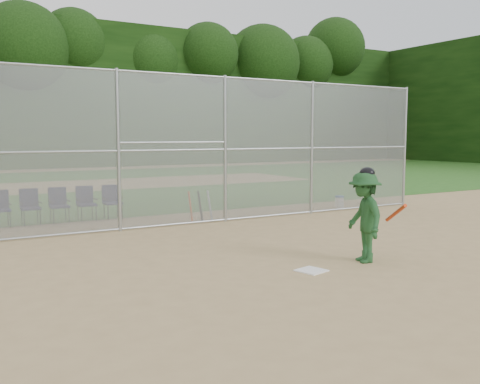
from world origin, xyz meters
TOP-DOWN VIEW (x-y plane):
  - ground at (0.00, 0.00)m, footprint 100.00×100.00m
  - grass_strip at (0.00, 18.00)m, footprint 100.00×100.00m
  - dirt_patch_far at (0.00, 18.00)m, footprint 24.00×24.00m
  - backstop_fence at (0.00, 5.00)m, footprint 16.09×0.09m
  - treeline at (0.00, 20.00)m, footprint 81.00×60.00m
  - home_plate at (-0.37, -0.59)m, footprint 0.55×0.55m
  - batter_at_plate at (0.92, -0.53)m, footprint 1.05×1.40m
  - water_cooler at (5.70, 5.63)m, footprint 0.30×0.30m
  - spare_bats at (0.45, 5.46)m, footprint 0.66×0.34m
  - chair_2 at (-4.50, 7.07)m, footprint 0.54×0.52m
  - chair_3 at (-3.76, 7.07)m, footprint 0.54×0.52m
  - chair_4 at (-3.02, 7.07)m, footprint 0.54×0.52m
  - chair_5 at (-2.28, 7.07)m, footprint 0.54×0.52m
  - chair_6 at (-1.54, 7.07)m, footprint 0.54×0.52m

SIDE VIEW (x-z plane):
  - ground at x=0.00m, z-range 0.00..0.00m
  - grass_strip at x=0.00m, z-range 0.01..0.01m
  - dirt_patch_far at x=0.00m, z-range 0.01..0.01m
  - home_plate at x=-0.37m, z-range 0.00..0.02m
  - water_cooler at x=5.70m, z-range 0.00..0.39m
  - spare_bats at x=0.45m, z-range 0.00..0.83m
  - chair_2 at x=-4.50m, z-range 0.00..0.96m
  - chair_3 at x=-3.76m, z-range 0.00..0.96m
  - chair_4 at x=-3.02m, z-range 0.00..0.96m
  - chair_5 at x=-2.28m, z-range 0.00..0.96m
  - chair_6 at x=-1.54m, z-range 0.00..0.96m
  - batter_at_plate at x=0.92m, z-range -0.03..1.76m
  - backstop_fence at x=0.00m, z-range 0.07..4.07m
  - treeline at x=0.00m, z-range 0.00..11.00m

